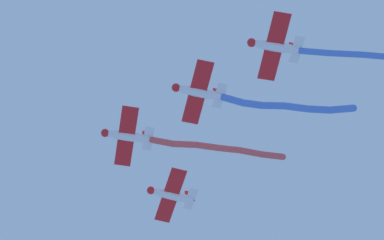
{
  "coord_description": "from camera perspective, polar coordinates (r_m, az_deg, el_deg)",
  "views": [
    {
      "loc": [
        26.96,
        39.2,
        3.17
      ],
      "look_at": [
        -6.1,
        5.46,
        79.16
      ],
      "focal_mm": 76.34,
      "sensor_mm": 36.0,
      "label": 1
    }
  ],
  "objects": [
    {
      "name": "airplane_lead",
      "position": [
        90.9,
        -4.57,
        -1.12
      ],
      "size": [
        6.28,
        7.45,
        1.98
      ],
      "rotation": [
        0.0,
        0.0,
        5.67
      ],
      "color": "white"
    },
    {
      "name": "smoke_trail_left_wing",
      "position": [
        88.3,
        6.67,
        0.98
      ],
      "size": [
        10.95,
        10.15,
        2.52
      ],
      "color": "#4C75DB"
    },
    {
      "name": "smoke_trail_lead",
      "position": [
        91.93,
        1.85,
        -1.99
      ],
      "size": [
        13.34,
        9.07,
        1.59
      ],
      "color": "#DB4C4C"
    },
    {
      "name": "airplane_slot",
      "position": [
        85.16,
        5.78,
        5.15
      ],
      "size": [
        6.25,
        7.48,
        1.98
      ],
      "rotation": [
        0.0,
        0.0,
        5.68
      ],
      "color": "white"
    },
    {
      "name": "airplane_left_wing",
      "position": [
        87.67,
        0.42,
        1.98
      ],
      "size": [
        6.14,
        7.61,
        1.98
      ],
      "rotation": [
        0.0,
        0.0,
        5.73
      ],
      "color": "white"
    },
    {
      "name": "airplane_right_wing",
      "position": [
        95.73,
        -1.48,
        -5.26
      ],
      "size": [
        6.05,
        7.75,
        1.98
      ],
      "rotation": [
        0.0,
        0.0,
        5.79
      ],
      "color": "white"
    }
  ]
}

